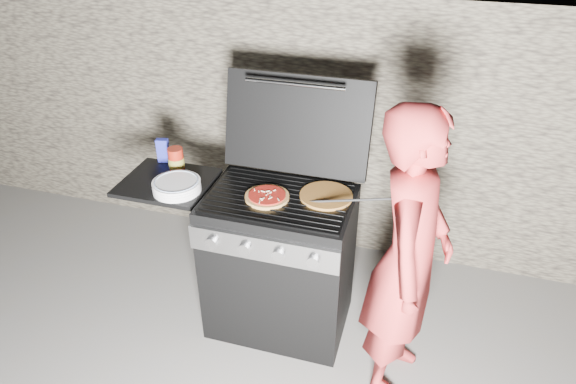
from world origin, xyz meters
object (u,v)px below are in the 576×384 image
(gas_grill, at_px, (240,255))
(sauce_jar, at_px, (176,159))
(pizza_topped, at_px, (267,196))
(person, at_px, (408,261))

(gas_grill, bearing_deg, sauce_jar, 162.68)
(pizza_topped, distance_m, sauce_jar, 0.64)
(sauce_jar, bearing_deg, pizza_topped, -14.82)
(gas_grill, distance_m, pizza_topped, 0.51)
(sauce_jar, bearing_deg, person, -13.99)
(person, bearing_deg, sauce_jar, 81.04)
(gas_grill, relative_size, person, 0.83)
(pizza_topped, relative_size, sauce_jar, 1.71)
(sauce_jar, distance_m, person, 1.44)
(gas_grill, height_order, pizza_topped, pizza_topped)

